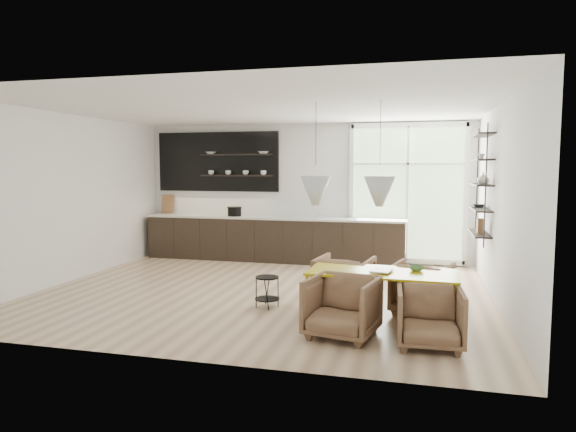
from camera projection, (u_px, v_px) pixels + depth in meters
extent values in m
cube|color=#D4B38F|center=(263.00, 292.00, 8.19)|extent=(7.00, 6.00, 0.01)
cube|color=white|center=(304.00, 192.00, 10.94)|extent=(7.00, 0.02, 2.90)
cube|color=white|center=(70.00, 198.00, 8.92)|extent=(0.02, 6.00, 2.90)
cube|color=white|center=(501.00, 205.00, 7.19)|extent=(0.02, 6.00, 2.90)
cube|color=silver|center=(262.00, 108.00, 7.91)|extent=(7.00, 6.00, 0.01)
cube|color=#B2D1A5|center=(407.00, 194.00, 10.38)|extent=(2.20, 0.02, 2.70)
cube|color=silver|center=(407.00, 194.00, 10.36)|extent=(2.30, 0.08, 2.80)
cone|color=silver|center=(316.00, 191.00, 7.32)|extent=(0.44, 0.44, 0.42)
cone|color=silver|center=(379.00, 191.00, 7.09)|extent=(0.44, 0.44, 0.42)
cylinder|color=black|center=(316.00, 134.00, 7.24)|extent=(0.01, 0.01, 0.89)
cylinder|color=black|center=(380.00, 133.00, 7.02)|extent=(0.01, 0.01, 0.89)
cube|color=black|center=(273.00, 240.00, 10.86)|extent=(5.50, 0.65, 0.90)
cube|color=beige|center=(273.00, 218.00, 10.82)|extent=(5.54, 0.69, 0.04)
cube|color=white|center=(277.00, 203.00, 11.10)|extent=(5.50, 0.02, 0.55)
cube|color=black|center=(218.00, 162.00, 11.32)|extent=(2.80, 0.06, 1.30)
cube|color=black|center=(237.00, 155.00, 11.05)|extent=(1.60, 0.28, 0.03)
cube|color=black|center=(237.00, 176.00, 11.10)|extent=(1.60, 0.28, 0.03)
cube|color=#8D5F3D|center=(168.00, 204.00, 11.65)|extent=(0.30, 0.10, 0.42)
cylinder|color=silver|center=(316.00, 209.00, 10.67)|extent=(0.02, 0.02, 0.40)
imported|color=white|center=(211.00, 153.00, 11.20)|extent=(0.22, 0.22, 0.05)
imported|color=white|center=(263.00, 153.00, 10.90)|extent=(0.22, 0.22, 0.05)
imported|color=white|center=(211.00, 173.00, 11.24)|extent=(0.12, 0.12, 0.10)
imported|color=white|center=(228.00, 173.00, 11.14)|extent=(0.12, 0.12, 0.10)
imported|color=white|center=(246.00, 173.00, 11.04)|extent=(0.12, 0.12, 0.10)
imported|color=white|center=(263.00, 173.00, 10.94)|extent=(0.12, 0.12, 0.10)
cylinder|color=black|center=(235.00, 212.00, 10.94)|extent=(0.29, 0.29, 0.18)
cube|color=black|center=(486.00, 186.00, 7.78)|extent=(0.02, 0.02, 1.90)
cube|color=black|center=(477.00, 183.00, 8.93)|extent=(0.02, 0.02, 1.90)
cube|color=black|center=(479.00, 233.00, 8.43)|extent=(0.26, 1.20, 0.02)
cube|color=black|center=(480.00, 209.00, 8.39)|extent=(0.26, 1.20, 0.02)
cube|color=black|center=(481.00, 185.00, 8.35)|extent=(0.26, 1.20, 0.02)
cube|color=black|center=(482.00, 160.00, 8.32)|extent=(0.26, 1.20, 0.03)
cube|color=black|center=(483.00, 135.00, 8.28)|extent=(0.26, 1.20, 0.03)
imported|color=white|center=(483.00, 178.00, 8.10)|extent=(0.18, 0.18, 0.19)
imported|color=#333338|center=(479.00, 206.00, 8.58)|extent=(0.22, 0.22, 0.05)
imported|color=white|center=(481.00, 156.00, 8.41)|extent=(0.10, 0.10, 0.09)
cube|color=#8D5F3D|center=(480.00, 226.00, 8.32)|extent=(0.10, 0.18, 0.24)
cube|color=#AF9C05|center=(382.00, 272.00, 6.47)|extent=(1.88, 0.90, 0.03)
cube|color=#AF9C05|center=(307.00, 301.00, 6.39)|extent=(0.04, 0.04, 0.65)
cube|color=#AF9C05|center=(321.00, 287.00, 7.11)|extent=(0.04, 0.04, 0.65)
cube|color=#AF9C05|center=(456.00, 312.00, 5.89)|extent=(0.04, 0.04, 0.65)
cube|color=#AF9C05|center=(454.00, 296.00, 6.61)|extent=(0.04, 0.04, 0.65)
imported|color=brown|center=(344.00, 281.00, 7.37)|extent=(0.87, 0.89, 0.71)
imported|color=brown|center=(422.00, 288.00, 6.95)|extent=(0.90, 0.91, 0.70)
imported|color=brown|center=(342.00, 307.00, 5.99)|extent=(0.91, 0.92, 0.72)
imported|color=brown|center=(430.00, 317.00, 5.66)|extent=(0.75, 0.76, 0.66)
cylinder|color=black|center=(267.00, 277.00, 7.24)|extent=(0.33, 0.33, 0.02)
cylinder|color=black|center=(267.00, 299.00, 7.27)|extent=(0.35, 0.35, 0.02)
cylinder|color=black|center=(278.00, 292.00, 7.26)|extent=(0.01, 0.01, 0.43)
cylinder|color=black|center=(268.00, 290.00, 7.41)|extent=(0.01, 0.01, 0.43)
cylinder|color=black|center=(256.00, 292.00, 7.26)|extent=(0.01, 0.01, 0.43)
cylinder|color=black|center=(267.00, 295.00, 7.10)|extent=(0.01, 0.01, 0.43)
imported|color=white|center=(372.00, 270.00, 6.47)|extent=(0.29, 0.36, 0.03)
imported|color=#55824F|center=(416.00, 268.00, 6.50)|extent=(0.21, 0.21, 0.06)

